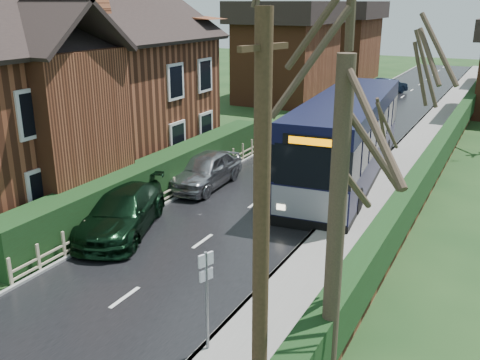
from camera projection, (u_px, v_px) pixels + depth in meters
The scene contains 17 objects.
ground at pixel (168, 267), 16.02m from camera, with size 140.00×140.00×0.00m, color #2C491F.
road at pixel (294, 175), 24.42m from camera, with size 6.00×100.00×0.02m, color black.
pavement at pixel (387, 189), 22.54m from camera, with size 2.50×100.00×0.14m, color slate.
kerb_right at pixel (359, 184), 23.06m from camera, with size 0.12×100.00×0.14m, color gray.
kerb_left at pixel (235, 166), 25.75m from camera, with size 0.12×100.00×0.10m, color gray.
front_hedge at pixel (159, 177), 21.69m from camera, with size 1.20×16.00×1.60m, color black.
picket_fence at pixel (174, 188), 21.47m from camera, with size 0.10×16.00×0.90m, color tan, non-canonical shape.
right_wall_hedge at pixel (428, 172), 21.55m from camera, with size 0.60×50.00×1.80m.
brick_house at pixel (58, 81), 22.49m from camera, with size 9.30×14.60×10.30m.
bus at pixel (346, 140), 23.23m from camera, with size 3.97×12.46×3.72m.
car_silver at pixel (206, 170), 22.80m from camera, with size 1.75×4.35×1.48m, color #9D9DA2.
car_green at pixel (122, 211), 18.29m from camera, with size 2.07×5.08×1.48m, color black.
car_distant at pixel (388, 86), 45.81m from camera, with size 1.43×4.11×1.35m, color #101D31.
bus_stop_sign at pixel (207, 288), 11.57m from camera, with size 0.18×0.37×2.53m.
telegraph_pole at pixel (261, 258), 8.23m from camera, with size 0.34×0.95×7.51m.
tree_right_near at pixel (349, 24), 8.56m from camera, with size 4.48×4.48×9.66m.
tree_house_side at pixel (57, 4), 28.05m from camera, with size 4.39×4.39×9.99m.
Camera 1 is at (8.59, -11.72, 7.56)m, focal length 40.00 mm.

